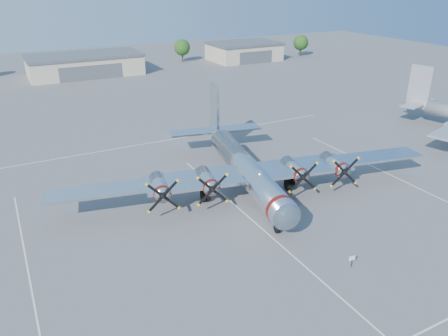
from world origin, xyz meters
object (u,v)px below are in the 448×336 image
tree_east (182,48)px  info_placard (352,259)px  main_bomber_b29 (243,188)px  hangar_east (244,51)px  tree_far_east (301,43)px  hangar_center (85,65)px

tree_east → info_placard: (-26.43, -101.68, -3.39)m
main_bomber_b29 → info_placard: bearing=-77.1°
hangar_east → tree_east: bearing=161.5°
tree_far_east → main_bomber_b29: size_ratio=0.15×
tree_far_east → info_placard: bearing=-124.5°
main_bomber_b29 → info_placard: (0.57, -18.22, 0.83)m
tree_far_east → info_placard: (-64.43, -93.68, -3.39)m
tree_east → info_placard: size_ratio=5.64×
hangar_east → info_placard: bearing=-114.9°
tree_far_east → info_placard: tree_far_east is taller
hangar_center → main_bomber_b29: 77.53m
hangar_east → hangar_center: bearing=-180.0°
hangar_east → main_bomber_b29: hangar_east is taller
main_bomber_b29 → info_placard: size_ratio=38.07×
hangar_center → info_placard: bearing=-87.9°
tree_east → info_placard: bearing=-104.6°
main_bomber_b29 → info_placard: 18.25m
tree_east → tree_far_east: same height
hangar_center → hangar_east: same height
tree_east → info_placard: tree_east is taller
tree_far_east → main_bomber_b29: bearing=-130.7°
hangar_center → tree_far_east: 68.05m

